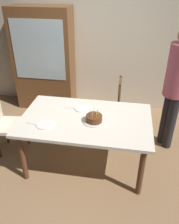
% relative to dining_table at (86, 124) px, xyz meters
% --- Properties ---
extents(ground, '(6.40, 6.40, 0.00)m').
position_rel_dining_table_xyz_m(ground, '(0.00, 0.00, -0.67)').
color(ground, '#93704C').
extents(back_wall, '(6.40, 0.10, 2.60)m').
position_rel_dining_table_xyz_m(back_wall, '(0.00, 1.85, 0.63)').
color(back_wall, beige).
rests_on(back_wall, ground).
extents(dining_table, '(1.67, 1.04, 0.76)m').
position_rel_dining_table_xyz_m(dining_table, '(0.00, 0.00, 0.00)').
color(dining_table, silver).
rests_on(dining_table, ground).
extents(birthday_cake, '(0.28, 0.28, 0.16)m').
position_rel_dining_table_xyz_m(birthday_cake, '(0.12, -0.06, 0.13)').
color(birthday_cake, silver).
rests_on(birthday_cake, dining_table).
extents(plate_near_celebrant, '(0.22, 0.22, 0.01)m').
position_rel_dining_table_xyz_m(plate_near_celebrant, '(-0.46, -0.23, 0.09)').
color(plate_near_celebrant, white).
rests_on(plate_near_celebrant, dining_table).
extents(plate_far_side, '(0.22, 0.22, 0.01)m').
position_rel_dining_table_xyz_m(plate_far_side, '(-0.08, 0.23, 0.09)').
color(plate_far_side, white).
rests_on(plate_far_side, dining_table).
extents(fork_near_celebrant, '(0.18, 0.05, 0.01)m').
position_rel_dining_table_xyz_m(fork_near_celebrant, '(-0.62, -0.24, 0.09)').
color(fork_near_celebrant, silver).
rests_on(fork_near_celebrant, dining_table).
extents(fork_far_side, '(0.18, 0.03, 0.01)m').
position_rel_dining_table_xyz_m(fork_far_side, '(-0.24, 0.22, 0.09)').
color(fork_far_side, silver).
rests_on(fork_far_side, dining_table).
extents(chair_spindle_back, '(0.45, 0.45, 0.95)m').
position_rel_dining_table_xyz_m(chair_spindle_back, '(0.21, 0.84, -0.22)').
color(chair_spindle_back, beige).
rests_on(chair_spindle_back, ground).
extents(chair_upholstered, '(0.50, 0.49, 0.95)m').
position_rel_dining_table_xyz_m(chair_upholstered, '(-1.22, 0.08, -0.14)').
color(chair_upholstered, beige).
rests_on(chair_upholstered, ground).
extents(person_guest, '(0.32, 0.32, 1.80)m').
position_rel_dining_table_xyz_m(person_guest, '(1.15, 0.64, 0.36)').
color(person_guest, '#262328').
rests_on(person_guest, ground).
extents(china_cabinet, '(1.10, 0.45, 1.90)m').
position_rel_dining_table_xyz_m(china_cabinet, '(-1.09, 1.56, 0.28)').
color(china_cabinet, brown).
rests_on(china_cabinet, ground).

